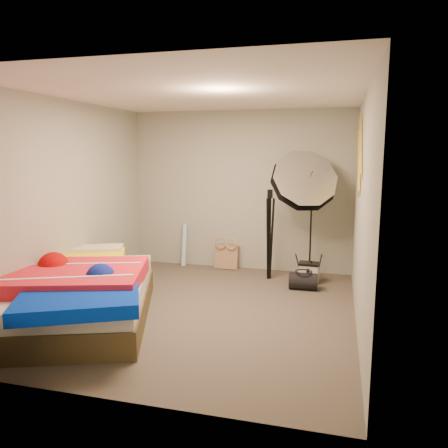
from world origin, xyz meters
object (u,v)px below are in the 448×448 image
(tote_bag, at_px, (227,257))
(duffel_bag, at_px, (303,281))
(photo_umbrella, at_px, (303,183))
(wrapping_roll, at_px, (184,245))
(camera_tripod, at_px, (269,228))
(bed, at_px, (78,292))
(camera_case, at_px, (309,273))

(tote_bag, bearing_deg, duffel_bag, -29.38)
(tote_bag, xyz_separation_m, photo_umbrella, (1.21, -0.36, 1.24))
(wrapping_roll, distance_m, camera_tripod, 1.58)
(tote_bag, bearing_deg, camera_tripod, -25.65)
(duffel_bag, distance_m, camera_tripod, 0.93)
(wrapping_roll, distance_m, bed, 2.57)
(bed, height_order, photo_umbrella, photo_umbrella)
(photo_umbrella, bearing_deg, camera_case, -36.98)
(camera_case, distance_m, bed, 3.19)
(tote_bag, bearing_deg, wrapping_roll, -177.63)
(tote_bag, xyz_separation_m, wrapping_roll, (-0.73, 0.00, 0.16))
(camera_case, xyz_separation_m, camera_tripod, (-0.59, 0.06, 0.62))
(wrapping_roll, height_order, duffel_bag, wrapping_roll)
(wrapping_roll, relative_size, duffel_bag, 1.82)
(bed, xyz_separation_m, camera_tripod, (1.81, 2.15, 0.44))
(bed, distance_m, camera_tripod, 2.85)
(duffel_bag, height_order, camera_tripod, camera_tripod)
(camera_case, relative_size, duffel_bag, 0.72)
(tote_bag, height_order, camera_tripod, camera_tripod)
(bed, bearing_deg, wrapping_roll, 82.45)
(wrapping_roll, bearing_deg, camera_case, -12.47)
(tote_bag, distance_m, camera_case, 1.41)
(bed, bearing_deg, photo_umbrella, 43.86)
(tote_bag, height_order, photo_umbrella, photo_umbrella)
(tote_bag, distance_m, photo_umbrella, 1.77)
(duffel_bag, height_order, bed, bed)
(duffel_bag, bearing_deg, wrapping_roll, 157.50)
(bed, xyz_separation_m, photo_umbrella, (2.27, 2.19, 1.11))
(photo_umbrella, distance_m, camera_tripod, 0.82)
(tote_bag, relative_size, bed, 0.15)
(camera_case, relative_size, bed, 0.11)
(wrapping_roll, relative_size, camera_tripod, 0.52)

